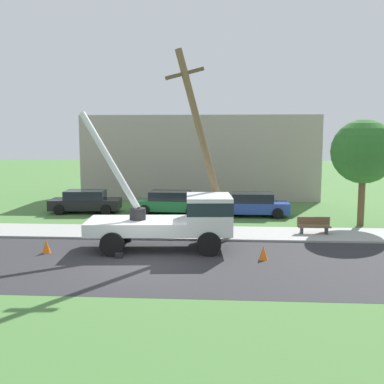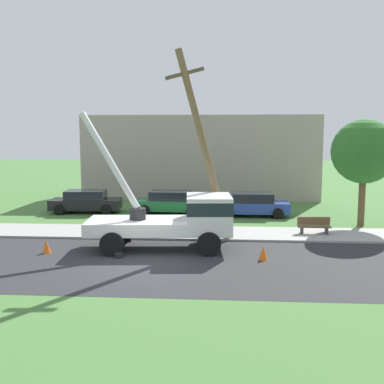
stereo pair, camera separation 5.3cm
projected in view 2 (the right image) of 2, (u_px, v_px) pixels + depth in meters
ground_plane at (175, 211)px, 29.67m from camera, size 120.00×120.00×0.00m
road_asphalt at (142, 263)px, 17.79m from camera, size 80.00×7.67×0.01m
sidewalk_strip at (161, 232)px, 23.09m from camera, size 80.00×3.06×0.10m
utility_truck at (179, 217)px, 19.82m from camera, size 6.93×3.24×5.98m
leaning_utility_pole at (204, 145)px, 20.71m from camera, size 3.06×1.41×8.75m
traffic_cone_ahead at (263, 253)px, 18.20m from camera, size 0.36×0.36×0.56m
traffic_cone_behind at (46, 246)px, 19.26m from camera, size 0.36×0.36×0.56m
traffic_cone_curbside at (209, 236)px, 21.27m from camera, size 0.36×0.36×0.56m
parked_sedan_black at (86, 201)px, 29.21m from camera, size 4.52×2.22×1.42m
parked_sedan_green at (170, 202)px, 28.86m from camera, size 4.50×2.19×1.42m
parked_sedan_blue at (252, 204)px, 27.95m from camera, size 4.40×2.03×1.42m
park_bench at (314, 226)px, 22.59m from camera, size 1.60×0.45×0.90m
roadside_tree_near at (364, 152)px, 24.55m from camera, size 3.46×3.46×5.79m
lowrise_building_backdrop at (201, 156)px, 36.85m from camera, size 18.00×6.00×6.40m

